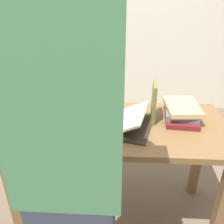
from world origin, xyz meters
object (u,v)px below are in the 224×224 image
object	(u,v)px
book_stack_tall	(181,112)
book_standing_upright	(154,102)
reading_lamp	(31,55)
open_book	(108,119)
person_reader	(71,184)
coffee_mug	(78,110)

from	to	relation	value
book_stack_tall	book_standing_upright	size ratio (longest dim) A/B	1.32
book_stack_tall	reading_lamp	size ratio (longest dim) A/B	0.67
open_book	book_standing_upright	bearing A→B (deg)	27.27
reading_lamp	person_reader	xyz separation A→B (m)	(0.36, -0.73, -0.26)
reading_lamp	coffee_mug	bearing A→B (deg)	-5.10
open_book	person_reader	bearing A→B (deg)	-84.61
reading_lamp	coffee_mug	distance (m)	0.42
book_stack_tall	person_reader	xyz separation A→B (m)	(-0.53, -0.72, 0.07)
coffee_mug	book_stack_tall	bearing A→B (deg)	0.72
open_book	person_reader	xyz separation A→B (m)	(-0.08, -0.62, 0.08)
open_book	book_stack_tall	bearing A→B (deg)	25.09
book_stack_tall	person_reader	world-z (taller)	person_reader
open_book	person_reader	world-z (taller)	person_reader
book_stack_tall	book_standing_upright	distance (m)	0.19
book_standing_upright	coffee_mug	distance (m)	0.47
book_stack_tall	reading_lamp	bearing A→B (deg)	179.08
open_book	reading_lamp	distance (m)	0.57
reading_lamp	open_book	bearing A→B (deg)	-13.90
book_stack_tall	book_standing_upright	bearing A→B (deg)	-171.28
coffee_mug	reading_lamp	bearing A→B (deg)	174.90
coffee_mug	book_standing_upright	bearing A→B (deg)	-2.34
open_book	book_standing_upright	size ratio (longest dim) A/B	2.40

